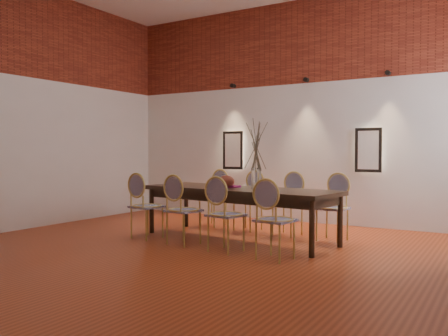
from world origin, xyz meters
The scene contains 23 objects.
floor centered at (0.00, 0.00, -0.01)m, with size 7.00×7.00×0.02m, color #983817.
wall_back centered at (0.00, 3.55, 2.00)m, with size 7.00×0.10×4.00m, color silver.
wall_left centered at (-3.55, 0.00, 2.00)m, with size 0.10×7.00×4.00m, color silver.
brick_band_back centered at (0.00, 3.48, 3.25)m, with size 7.00×0.02×1.50m, color maroon.
brick_band_left centered at (-3.48, 0.00, 3.25)m, with size 0.02×7.00×1.50m, color maroon.
niche_left centered at (-1.30, 3.45, 1.30)m, with size 0.36×0.06×0.66m, color #FFEAC6.
niche_right centered at (1.30, 3.45, 1.30)m, with size 0.36×0.06×0.66m, color #FFEAC6.
spot_fixture_left centered at (-1.30, 3.42, 2.55)m, with size 0.08×0.08×0.10m, color black.
spot_fixture_mid centered at (0.20, 3.42, 2.55)m, with size 0.08×0.08×0.10m, color black.
spot_fixture_right centered at (1.60, 3.42, 2.55)m, with size 0.08×0.08×0.10m, color black.
dining_table centered at (-0.04, 1.40, 0.38)m, with size 2.96×0.95×0.75m, color #322013.
chair_near_a centered at (-1.24, 0.79, 0.47)m, with size 0.44×0.44×0.94m, color tan, non-canonical shape.
chair_near_b centered at (-0.51, 0.70, 0.47)m, with size 0.44×0.44×0.94m, color tan, non-canonical shape.
chair_near_c centered at (0.23, 0.60, 0.47)m, with size 0.44×0.44×0.94m, color tan, non-canonical shape.
chair_near_d centered at (0.96, 0.50, 0.47)m, with size 0.44×0.44×0.94m, color tan, non-canonical shape.
chair_far_a centered at (-1.05, 2.29, 0.47)m, with size 0.44×0.44×0.94m, color tan, non-canonical shape.
chair_far_b centered at (-0.31, 2.19, 0.47)m, with size 0.44×0.44×0.94m, color tan, non-canonical shape.
chair_far_c centered at (0.42, 2.10, 0.47)m, with size 0.44×0.44×0.94m, color tan, non-canonical shape.
chair_far_d centered at (1.16, 2.00, 0.47)m, with size 0.44×0.44×0.94m, color tan, non-canonical shape.
vase centered at (0.27, 1.36, 0.90)m, with size 0.14×0.14×0.30m, color silver.
dried_branches centered at (0.27, 1.36, 1.35)m, with size 0.50×0.50×0.70m, color brown, non-canonical shape.
bowl centered at (-0.23, 1.37, 0.84)m, with size 0.24×0.24×0.18m, color maroon.
book centered at (-0.19, 1.43, 0.77)m, with size 0.26×0.18×0.03m, color maroon.
Camera 1 is at (3.31, -4.56, 1.28)m, focal length 38.00 mm.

